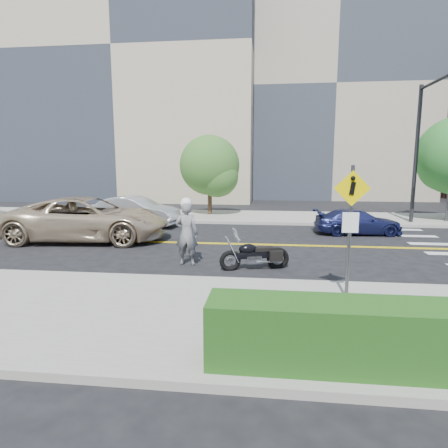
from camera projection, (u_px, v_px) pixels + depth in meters
name	position (u px, v px, depth m)	size (l,w,h in m)	color
ground_plane	(208.00, 243.00, 15.20)	(120.00, 120.00, 0.00)	black
sidewalk_near	(151.00, 313.00, 7.83)	(60.00, 5.00, 0.15)	#9E9B91
sidewalk_far	(227.00, 216.00, 22.54)	(60.00, 5.00, 0.15)	#9E9B91
building_left	(140.00, 67.00, 35.96)	(22.00, 14.00, 25.00)	tan
building_mid	(324.00, 97.00, 38.23)	(18.00, 14.00, 20.00)	#A39984
traffic_light	(425.00, 133.00, 18.30)	(0.28, 4.50, 7.00)	black
pedestrian_sign	(350.00, 220.00, 8.22)	(0.78, 0.08, 3.00)	#4C4C51
motorcyclist	(187.00, 232.00, 11.76)	(0.75, 0.50, 2.15)	#ADACB1
motorcycle	(255.00, 249.00, 11.34)	(2.10, 0.64, 1.28)	black
suv	(88.00, 219.00, 15.63)	(3.04, 6.60, 1.83)	#C5AF90
parked_car_silver	(135.00, 211.00, 19.40)	(1.63, 4.67, 1.54)	#B7B8BF
parked_car_blue	(358.00, 222.00, 17.14)	(1.58, 3.89, 1.13)	navy
tree_far_a	(210.00, 165.00, 22.57)	(3.61, 3.61, 4.93)	#382619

